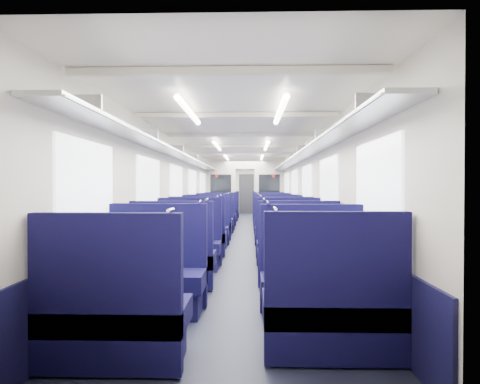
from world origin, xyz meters
The scene contains 37 objects.
floor centered at (0.00, 0.00, 0.00)m, with size 2.80×18.00×0.01m, color black.
ceiling centered at (0.00, 0.00, 2.35)m, with size 2.80×18.00×0.01m, color silver.
wall_left centered at (-1.40, 0.00, 1.18)m, with size 0.02×18.00×2.35m, color beige.
dado_left centered at (-1.39, 0.00, 0.35)m, with size 0.03×17.90×0.70m, color black.
wall_right centered at (1.40, 0.00, 1.18)m, with size 0.02×18.00×2.35m, color beige.
dado_right centered at (1.39, 0.00, 0.35)m, with size 0.03×17.90×0.70m, color black.
wall_far centered at (0.00, 9.00, 1.18)m, with size 2.80×0.02×2.35m, color beige.
luggage_rack_left centered at (-1.21, 0.00, 1.97)m, with size 0.36×17.40×0.18m.
luggage_rack_right centered at (1.21, 0.00, 1.97)m, with size 0.36×17.40×0.18m.
windows centered at (0.00, -0.46, 1.42)m, with size 2.78×15.60×0.75m.
ceiling_fittings centered at (0.00, -0.26, 2.29)m, with size 2.70×16.06×0.11m.
end_door centered at (0.00, 8.94, 1.00)m, with size 0.75×0.06×2.00m, color black.
bulkhead centered at (0.00, 2.98, 1.23)m, with size 2.80×0.10×2.35m.
seat_0 centered at (-0.83, -8.36, 0.37)m, with size 1.08×0.59×1.20m.
seat_1 centered at (0.83, -8.16, 0.37)m, with size 1.08×0.59×1.20m.
seat_2 centered at (-0.83, -7.07, 0.37)m, with size 1.08×0.59×1.20m.
seat_3 centered at (0.83, -7.23, 0.37)m, with size 1.08×0.59×1.20m.
seat_4 centered at (-0.83, -6.05, 0.37)m, with size 1.08×0.59×1.20m.
seat_5 centered at (0.83, -5.88, 0.37)m, with size 1.08×0.59×1.20m.
seat_6 centered at (-0.83, -4.81, 0.37)m, with size 1.08×0.59×1.20m.
seat_7 centered at (0.83, -4.75, 0.37)m, with size 1.08×0.59×1.20m.
seat_8 centered at (-0.83, -3.65, 0.37)m, with size 1.08×0.59×1.20m.
seat_9 centered at (0.83, -3.73, 0.37)m, with size 1.08×0.59×1.20m.
seat_10 centered at (-0.83, -2.44, 0.37)m, with size 1.08×0.59×1.20m.
seat_11 centered at (0.83, -2.50, 0.37)m, with size 1.08×0.59×1.20m.
seat_12 centered at (-0.83, -1.34, 0.37)m, with size 1.08×0.59×1.20m.
seat_13 centered at (0.83, -1.27, 0.37)m, with size 1.08×0.59×1.20m.
seat_14 centered at (-0.83, -0.14, 0.37)m, with size 1.08×0.59×1.20m.
seat_15 centered at (0.83, -0.16, 0.37)m, with size 1.08×0.59×1.20m.
seat_16 centered at (-0.83, 0.99, 0.37)m, with size 1.08×0.59×1.20m.
seat_17 centered at (0.83, 1.03, 0.37)m, with size 1.08×0.59×1.20m.
seat_18 centered at (-0.83, 1.98, 0.37)m, with size 1.08×0.59×1.20m.
seat_19 centered at (0.83, 2.08, 0.37)m, with size 1.08×0.59×1.20m.
seat_20 centered at (-0.83, 4.18, 0.37)m, with size 1.08×0.59×1.20m.
seat_21 centered at (0.83, 4.10, 0.37)m, with size 1.08×0.59×1.20m.
seat_22 centered at (-0.83, 5.32, 0.37)m, with size 1.08×0.59×1.20m.
seat_23 centered at (0.83, 5.25, 0.37)m, with size 1.08×0.59×1.20m.
Camera 1 is at (0.19, -11.26, 1.35)m, focal length 29.49 mm.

